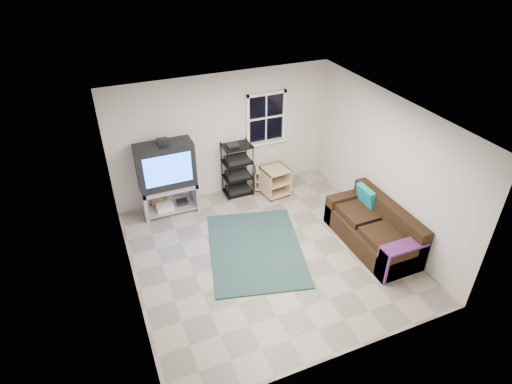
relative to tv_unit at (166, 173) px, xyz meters
name	(u,v)px	position (x,y,z in m)	size (l,w,h in m)	color
room	(266,121)	(2.22, 0.26, 0.59)	(4.60, 4.62, 4.60)	gray
tv_unit	(166,173)	(0.00, 0.00, 0.00)	(1.09, 0.55, 1.61)	#A6A6AE
av_rack	(237,172)	(1.48, 0.06, -0.37)	(0.59, 0.43, 1.19)	black
side_table_left	(274,180)	(2.20, -0.23, -0.55)	(0.58, 0.58, 0.62)	tan
side_table_right	(265,176)	(2.12, 0.08, -0.60)	(0.56, 0.56, 0.51)	tan
sofa	(374,230)	(3.16, -2.48, -0.57)	(0.85, 1.92, 0.88)	black
shag_rug	(256,249)	(1.12, -1.81, -0.87)	(1.61, 2.22, 0.03)	black
paper_bag	(158,201)	(-0.22, 0.17, -0.70)	(0.25, 0.16, 0.35)	olive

